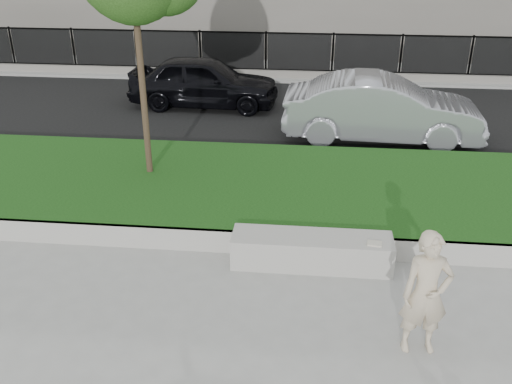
# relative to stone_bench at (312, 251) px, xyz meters

# --- Properties ---
(ground) EXTENTS (90.00, 90.00, 0.00)m
(ground) POSITION_rel_stone_bench_xyz_m (-1.09, -0.80, -0.26)
(ground) COLOR gray
(ground) RESTS_ON ground
(grass_bank) EXTENTS (34.00, 4.00, 0.40)m
(grass_bank) POSITION_rel_stone_bench_xyz_m (-1.09, 2.20, -0.06)
(grass_bank) COLOR black
(grass_bank) RESTS_ON ground
(grass_kerb) EXTENTS (34.00, 0.08, 0.40)m
(grass_kerb) POSITION_rel_stone_bench_xyz_m (-1.09, 0.24, -0.06)
(grass_kerb) COLOR #A5A29A
(grass_kerb) RESTS_ON ground
(street) EXTENTS (34.00, 7.00, 0.04)m
(street) POSITION_rel_stone_bench_xyz_m (-1.09, 7.70, -0.24)
(street) COLOR black
(street) RESTS_ON ground
(far_pavement) EXTENTS (34.00, 3.00, 0.12)m
(far_pavement) POSITION_rel_stone_bench_xyz_m (-1.09, 12.20, -0.20)
(far_pavement) COLOR gray
(far_pavement) RESTS_ON ground
(iron_fence) EXTENTS (32.00, 0.30, 1.50)m
(iron_fence) POSITION_rel_stone_bench_xyz_m (-1.09, 11.20, 0.29)
(iron_fence) COLOR slate
(iron_fence) RESTS_ON far_pavement
(stone_bench) EXTENTS (2.51, 0.63, 0.51)m
(stone_bench) POSITION_rel_stone_bench_xyz_m (0.00, 0.00, 0.00)
(stone_bench) COLOR #A5A29A
(stone_bench) RESTS_ON ground
(man) EXTENTS (0.65, 0.47, 1.69)m
(man) POSITION_rel_stone_bench_xyz_m (1.40, -1.82, 0.59)
(man) COLOR beige
(man) RESTS_ON ground
(book) EXTENTS (0.24, 0.19, 0.02)m
(book) POSITION_rel_stone_bench_xyz_m (0.94, -0.13, 0.27)
(book) COLOR beige
(book) RESTS_ON stone_bench
(car_dark) EXTENTS (4.29, 1.86, 1.44)m
(car_dark) POSITION_rel_stone_bench_xyz_m (-3.18, 8.01, 0.50)
(car_dark) COLOR black
(car_dark) RESTS_ON street
(car_silver) EXTENTS (4.78, 1.83, 1.56)m
(car_silver) POSITION_rel_stone_bench_xyz_m (1.60, 5.74, 0.56)
(car_silver) COLOR #A0A1A8
(car_silver) RESTS_ON street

